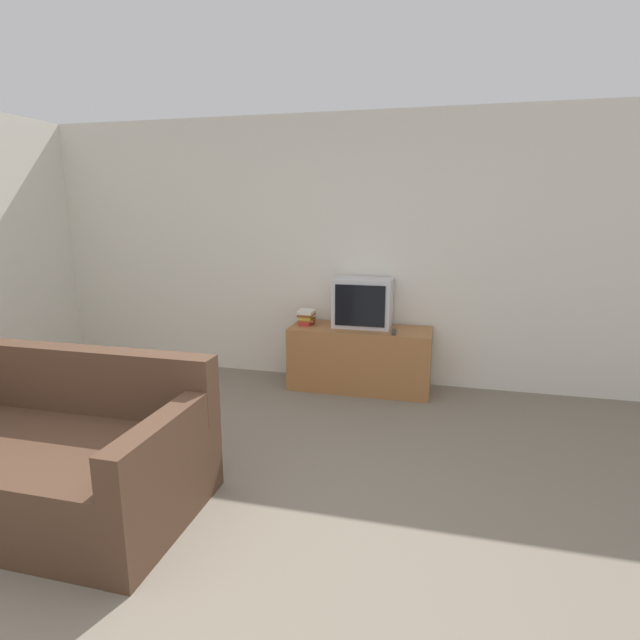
% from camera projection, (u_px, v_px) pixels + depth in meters
% --- Properties ---
extents(ground_plane, '(14.00, 14.00, 0.00)m').
position_uv_depth(ground_plane, '(187.00, 577.00, 2.38)').
color(ground_plane, '#756B5B').
extents(wall_back, '(9.00, 0.06, 2.60)m').
position_uv_depth(wall_back, '(331.00, 251.00, 4.96)').
color(wall_back, silver).
rests_on(wall_back, ground_plane).
extents(tv_stand, '(1.34, 0.49, 0.60)m').
position_uv_depth(tv_stand, '(360.00, 358.00, 4.81)').
color(tv_stand, '#9E6638').
rests_on(tv_stand, ground_plane).
extents(television, '(0.55, 0.35, 0.47)m').
position_uv_depth(television, '(363.00, 303.00, 4.76)').
color(television, silver).
rests_on(television, tv_stand).
extents(couch, '(1.92, 0.99, 0.86)m').
position_uv_depth(couch, '(39.00, 457.00, 2.93)').
color(couch, '#4C3323').
rests_on(couch, ground_plane).
extents(book_stack, '(0.17, 0.23, 0.14)m').
position_uv_depth(book_stack, '(307.00, 317.00, 4.89)').
color(book_stack, '#B72D28').
rests_on(book_stack, tv_stand).
extents(remote_on_stand, '(0.05, 0.18, 0.02)m').
position_uv_depth(remote_on_stand, '(394.00, 332.00, 4.54)').
color(remote_on_stand, '#2D2D2D').
rests_on(remote_on_stand, tv_stand).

